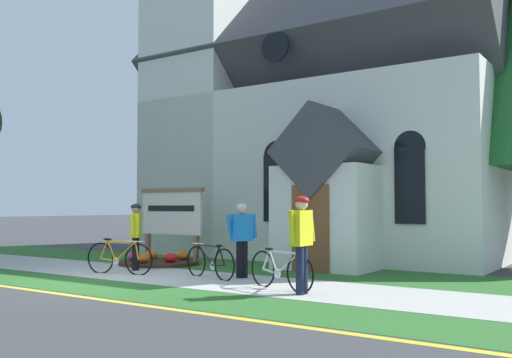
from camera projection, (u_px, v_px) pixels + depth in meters
name	position (u px, v px, depth m)	size (l,w,h in m)	color
ground	(217.00, 265.00, 15.41)	(140.00, 140.00, 0.00)	#3D3D3F
sidewalk_slab	(178.00, 277.00, 12.80)	(32.00, 2.48, 0.01)	#B7B5AD
grass_verge	(106.00, 288.00, 11.09)	(32.00, 1.66, 0.01)	#2D6628
church_lawn	(247.00, 267.00, 14.98)	(24.00, 2.83, 0.01)	#2D6628
curb_paint_stripe	(64.00, 294.00, 10.28)	(28.00, 0.16, 0.01)	yellow
church_building	(327.00, 115.00, 20.03)	(11.66, 10.89, 13.35)	silver
church_sign	(172.00, 213.00, 16.02)	(2.32, 0.16, 2.09)	#7F6047
flower_bed	(159.00, 261.00, 15.57)	(2.19, 2.19, 0.34)	#382319
bicycle_green	(281.00, 270.00, 10.91)	(1.74, 0.57, 0.79)	black
bicycle_yellow	(119.00, 258.00, 13.37)	(1.76, 0.43, 0.85)	black
bicycle_red	(210.00, 262.00, 12.58)	(1.70, 0.49, 0.78)	black
cyclist_in_green_jersey	(136.00, 232.00, 14.17)	(0.44, 0.62, 1.64)	black
cyclist_in_white_jersey	(242.00, 234.00, 12.65)	(0.44, 0.64, 1.65)	black
cyclist_in_blue_jersey	(302.00, 236.00, 10.30)	(0.29, 0.76, 1.77)	#191E38
distant_hill	(496.00, 216.00, 87.67)	(108.05, 47.74, 17.38)	#847A5B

